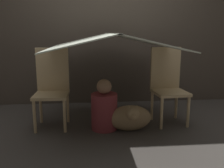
{
  "coord_description": "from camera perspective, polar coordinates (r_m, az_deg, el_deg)",
  "views": [
    {
      "loc": [
        -0.28,
        -2.72,
        1.15
      ],
      "look_at": [
        0.0,
        0.25,
        0.53
      ],
      "focal_mm": 40.0,
      "sensor_mm": 36.0,
      "label": 1
    }
  ],
  "objects": [
    {
      "name": "ground_plane",
      "position": [
        2.97,
        0.45,
        -11.06
      ],
      "size": [
        8.8,
        8.8,
        0.0
      ],
      "primitive_type": "plane",
      "color": "#47423D"
    },
    {
      "name": "wall_back",
      "position": [
        4.07,
        -1.47,
        13.13
      ],
      "size": [
        7.0,
        0.05,
        2.5
      ],
      "color": "#4C4238",
      "rests_on": "ground_plane"
    },
    {
      "name": "chair_left",
      "position": [
        3.15,
        -13.55,
        -0.35
      ],
      "size": [
        0.41,
        0.41,
        0.96
      ],
      "rotation": [
        0.0,
        0.0,
        -0.02
      ],
      "color": "#D1B27F",
      "rests_on": "ground_plane"
    },
    {
      "name": "chair_right",
      "position": [
        3.28,
        12.65,
        0.14
      ],
      "size": [
        0.43,
        0.43,
        0.96
      ],
      "rotation": [
        0.0,
        0.0,
        0.09
      ],
      "color": "#D1B27F",
      "rests_on": "ground_plane"
    },
    {
      "name": "sheet_canopy",
      "position": [
        2.98,
        0.0,
        9.84
      ],
      "size": [
        1.47,
        1.58,
        0.18
      ],
      "color": "silver"
    },
    {
      "name": "person_front",
      "position": [
        3.0,
        -1.78,
        -5.65
      ],
      "size": [
        0.31,
        0.31,
        0.61
      ],
      "color": "maroon",
      "rests_on": "ground_plane"
    },
    {
      "name": "dog",
      "position": [
        2.96,
        4.14,
        -7.64
      ],
      "size": [
        0.51,
        0.4,
        0.37
      ],
      "color": "#9E7F56",
      "rests_on": "ground_plane"
    }
  ]
}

